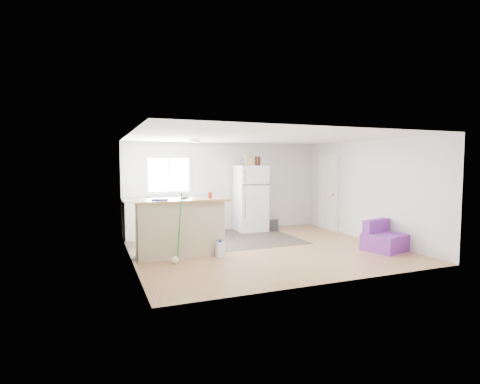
% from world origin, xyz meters
% --- Properties ---
extents(room, '(5.51, 5.01, 2.41)m').
position_xyz_m(room, '(0.00, 0.00, 1.20)').
color(room, olive).
rests_on(room, ground).
extents(vinyl_zone, '(4.05, 2.50, 0.00)m').
position_xyz_m(vinyl_zone, '(-0.73, 1.25, 0.00)').
color(vinyl_zone, '#352E27').
rests_on(vinyl_zone, floor).
extents(window, '(1.18, 0.06, 0.98)m').
position_xyz_m(window, '(-1.55, 2.49, 1.55)').
color(window, white).
rests_on(window, back_wall).
extents(interior_door, '(0.11, 0.92, 2.10)m').
position_xyz_m(interior_door, '(2.72, 1.55, 1.02)').
color(interior_door, white).
rests_on(interior_door, right_wall).
extents(ceiling_fixture, '(0.30, 0.30, 0.07)m').
position_xyz_m(ceiling_fixture, '(-1.20, 1.20, 2.36)').
color(ceiling_fixture, white).
rests_on(ceiling_fixture, ceiling).
extents(kitchen_cabinets, '(2.18, 0.71, 1.26)m').
position_xyz_m(kitchen_cabinets, '(-1.66, 2.16, 0.49)').
color(kitchen_cabinets, white).
rests_on(kitchen_cabinets, floor).
extents(peninsula, '(1.86, 0.73, 1.14)m').
position_xyz_m(peninsula, '(-1.80, 0.08, 0.57)').
color(peninsula, '#C2AD8C').
rests_on(peninsula, floor).
extents(refrigerator, '(0.79, 0.76, 1.79)m').
position_xyz_m(refrigerator, '(0.61, 2.11, 0.89)').
color(refrigerator, white).
rests_on(refrigerator, floor).
extents(cooler, '(0.52, 0.37, 0.38)m').
position_xyz_m(cooler, '(1.10, 2.01, 0.19)').
color(cooler, '#2B2A2D').
rests_on(cooler, floor).
extents(purple_seat, '(0.93, 0.91, 0.63)m').
position_xyz_m(purple_seat, '(2.32, -1.07, 0.23)').
color(purple_seat, '#752D93').
rests_on(purple_seat, floor).
extents(cleaner_jug, '(0.18, 0.15, 0.35)m').
position_xyz_m(cleaner_jug, '(-1.10, -0.34, 0.15)').
color(cleaner_jug, silver).
rests_on(cleaner_jug, floor).
extents(mop, '(0.22, 0.37, 1.32)m').
position_xyz_m(mop, '(-2.00, -0.46, 0.23)').
color(mop, green).
rests_on(mop, floor).
extents(red_cup, '(0.09, 0.09, 0.12)m').
position_xyz_m(red_cup, '(-1.17, 0.09, 1.20)').
color(red_cup, red).
rests_on(red_cup, peninsula).
extents(blue_tray, '(0.34, 0.28, 0.04)m').
position_xyz_m(blue_tray, '(-2.20, 0.00, 1.15)').
color(blue_tray, '#131FB7').
rests_on(blue_tray, peninsula).
extents(tool_a, '(0.15, 0.07, 0.03)m').
position_xyz_m(tool_a, '(-1.66, 0.16, 1.15)').
color(tool_a, black).
rests_on(tool_a, peninsula).
extents(tool_b, '(0.11, 0.08, 0.03)m').
position_xyz_m(tool_b, '(-1.75, -0.01, 1.15)').
color(tool_b, black).
rests_on(tool_b, peninsula).
extents(cardboard_box, '(0.21, 0.12, 0.30)m').
position_xyz_m(cardboard_box, '(0.54, 2.07, 1.94)').
color(cardboard_box, tan).
rests_on(cardboard_box, refrigerator).
extents(bottle_left, '(0.08, 0.08, 0.25)m').
position_xyz_m(bottle_left, '(0.74, 2.03, 1.91)').
color(bottle_left, '#3A140A').
rests_on(bottle_left, refrigerator).
extents(bottle_right, '(0.09, 0.09, 0.25)m').
position_xyz_m(bottle_right, '(0.86, 2.12, 1.91)').
color(bottle_right, '#3A140A').
rests_on(bottle_right, refrigerator).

